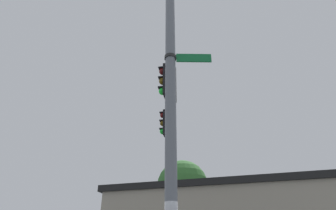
% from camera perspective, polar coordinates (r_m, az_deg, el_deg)
% --- Properties ---
extents(signal_pole, '(0.23, 0.23, 7.68)m').
position_cam_1_polar(signal_pole, '(5.51, 0.57, -5.41)').
color(signal_pole, slate).
rests_on(signal_pole, ground).
extents(mast_arm, '(5.14, 1.21, 0.21)m').
position_cam_1_polar(mast_arm, '(9.34, 0.08, 6.54)').
color(mast_arm, slate).
extents(traffic_light_nearest_pole, '(0.54, 0.49, 1.31)m').
position_cam_1_polar(traffic_light_nearest_pole, '(8.25, 0.03, 5.05)').
color(traffic_light_nearest_pole, black).
extents(traffic_light_mid_inner, '(0.54, 0.49, 1.31)m').
position_cam_1_polar(traffic_light_mid_inner, '(10.89, -0.23, -3.69)').
color(traffic_light_mid_inner, black).
extents(street_name_sign, '(0.33, 1.06, 0.22)m').
position_cam_1_polar(street_name_sign, '(6.45, 2.84, 9.64)').
color(street_name_sign, '#147238').
extents(tree_by_storefront, '(3.24, 3.24, 7.13)m').
position_cam_1_polar(tree_by_storefront, '(18.41, 3.01, -16.38)').
color(tree_by_storefront, '#4C3823').
rests_on(tree_by_storefront, ground).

